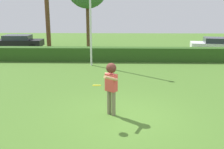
# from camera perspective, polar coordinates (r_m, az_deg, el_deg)

# --- Properties ---
(ground_plane) EXTENTS (60.00, 60.00, 0.00)m
(ground_plane) POSITION_cam_1_polar(r_m,az_deg,el_deg) (8.94, 2.28, -9.06)
(ground_plane) COLOR #456E27
(person) EXTENTS (0.46, 0.84, 1.79)m
(person) POSITION_cam_1_polar(r_m,az_deg,el_deg) (8.73, -0.21, -1.67)
(person) COLOR #7B7355
(person) RESTS_ON ground
(frisbee) EXTENTS (0.26, 0.26, 0.08)m
(frisbee) POSITION_cam_1_polar(r_m,az_deg,el_deg) (7.97, -3.29, -2.34)
(frisbee) COLOR yellow
(lamppost) EXTENTS (0.24, 0.24, 6.91)m
(lamppost) POSITION_cam_1_polar(r_m,az_deg,el_deg) (16.44, -4.72, 15.00)
(lamppost) COLOR silver
(lamppost) RESTS_ON ground
(hedge_row) EXTENTS (20.39, 0.90, 0.92)m
(hedge_row) POSITION_cam_1_polar(r_m,az_deg,el_deg) (18.06, 1.91, 4.39)
(hedge_row) COLOR #2B511A
(hedge_row) RESTS_ON ground
(parked_car_black) EXTENTS (4.26, 1.92, 1.25)m
(parked_car_black) POSITION_cam_1_polar(r_m,az_deg,el_deg) (24.53, -19.63, 6.70)
(parked_car_black) COLOR black
(parked_car_black) RESTS_ON ground
(parked_car_white) EXTENTS (4.42, 2.34, 1.25)m
(parked_car_white) POSITION_cam_1_polar(r_m,az_deg,el_deg) (22.68, 21.94, 5.96)
(parked_car_white) COLOR white
(parked_car_white) RESTS_ON ground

